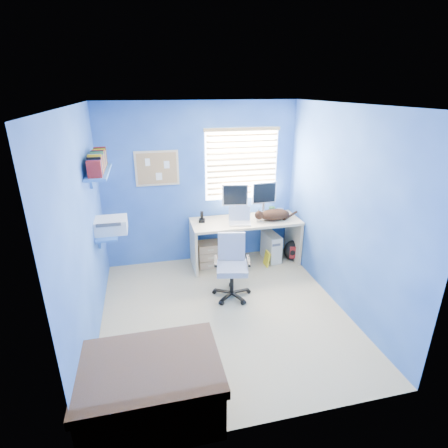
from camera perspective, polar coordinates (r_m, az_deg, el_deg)
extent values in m
cube|color=tan|center=(4.56, 0.02, -14.31)|extent=(3.00, 3.20, 0.00)
cube|color=white|center=(3.71, 0.02, 18.88)|extent=(3.00, 3.20, 0.00)
cube|color=#254BA3|center=(5.46, -3.82, 6.35)|extent=(3.00, 0.01, 2.50)
cube|color=#254BA3|center=(2.60, 8.24, -11.81)|extent=(3.00, 0.01, 2.50)
cube|color=#254BA3|center=(3.93, -21.80, -1.28)|extent=(0.01, 3.20, 2.50)
cube|color=#254BA3|center=(4.53, 18.85, 2.03)|extent=(0.01, 3.20, 2.50)
cube|color=tan|center=(5.58, 3.45, -2.94)|extent=(1.69, 0.65, 0.74)
cube|color=silver|center=(5.25, 2.62, 1.18)|extent=(0.38, 0.32, 0.22)
cube|color=silver|center=(5.47, 1.75, 3.79)|extent=(0.42, 0.20, 0.54)
cube|color=silver|center=(5.62, 6.48, 4.15)|extent=(0.41, 0.14, 0.54)
cube|color=black|center=(5.34, -3.63, 1.23)|extent=(0.11, 0.13, 0.17)
imported|color=#347142|center=(5.79, 7.82, 2.30)|extent=(0.10, 0.09, 0.10)
cylinder|color=silver|center=(5.80, 9.12, 2.10)|extent=(0.13, 0.13, 0.07)
ellipsoid|color=black|center=(5.47, 8.25, 1.53)|extent=(0.49, 0.26, 0.17)
cube|color=beige|center=(5.80, 7.69, -3.69)|extent=(0.23, 0.45, 0.45)
cube|color=tan|center=(5.56, -2.42, -4.91)|extent=(0.35, 0.28, 0.41)
cube|color=yellow|center=(5.63, 7.00, -5.64)|extent=(0.03, 0.17, 0.24)
ellipsoid|color=black|center=(5.86, 11.08, -4.20)|extent=(0.33, 0.28, 0.34)
cube|color=brown|center=(3.34, -11.71, -24.81)|extent=(1.13, 0.80, 0.54)
cylinder|color=black|center=(4.87, 1.27, -11.37)|extent=(0.58, 0.58, 0.06)
cylinder|color=black|center=(4.76, 1.29, -9.40)|extent=(0.06, 0.06, 0.33)
cube|color=#9CA4B8|center=(4.66, 1.31, -7.24)|extent=(0.48, 0.48, 0.08)
cube|color=#9CA4B8|center=(4.73, 1.23, -3.65)|extent=(0.37, 0.13, 0.38)
cube|color=white|center=(5.52, 2.88, 9.73)|extent=(1.15, 0.01, 1.10)
cube|color=tan|center=(5.49, 2.97, 9.67)|extent=(1.10, 0.03, 1.00)
cube|color=tan|center=(5.31, -10.88, 8.91)|extent=(0.64, 0.02, 0.52)
cube|color=tan|center=(5.30, -10.87, 8.90)|extent=(0.58, 0.01, 0.46)
cube|color=#3873C8|center=(4.72, -18.44, -1.42)|extent=(0.26, 0.55, 0.03)
cube|color=silver|center=(4.68, -18.10, -0.20)|extent=(0.42, 0.34, 0.18)
cube|color=#3873C8|center=(4.49, -19.75, 8.03)|extent=(0.24, 0.90, 0.03)
cube|color=navy|center=(4.47, -20.08, 9.57)|extent=(0.15, 0.80, 0.22)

